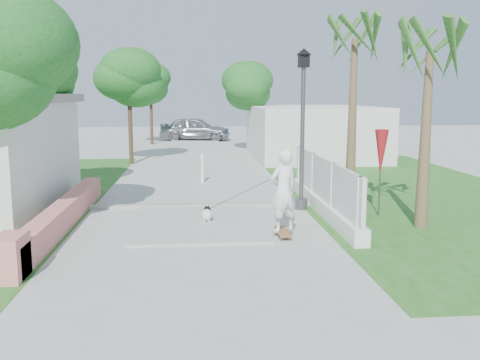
{
  "coord_description": "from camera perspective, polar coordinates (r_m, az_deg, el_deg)",
  "views": [
    {
      "loc": [
        -0.11,
        -9.08,
        3.21
      ],
      "look_at": [
        1.04,
        4.0,
        1.1
      ],
      "focal_mm": 40.0,
      "sensor_mm": 36.0,
      "label": 1
    }
  ],
  "objects": [
    {
      "name": "lattice_fence",
      "position": [
        14.75,
        8.85,
        -1.39
      ],
      "size": [
        0.35,
        7.0,
        1.5
      ],
      "color": "white",
      "rests_on": "ground"
    },
    {
      "name": "palm_far",
      "position": [
        16.32,
        12.12,
        13.41
      ],
      "size": [
        1.8,
        1.8,
        5.3
      ],
      "color": "brown",
      "rests_on": "ground"
    },
    {
      "name": "tree_path_far",
      "position": [
        35.17,
        -9.5,
        10.0
      ],
      "size": [
        3.2,
        3.2,
        5.17
      ],
      "color": "#4C3826",
      "rests_on": "ground"
    },
    {
      "name": "tree_path_right",
      "position": [
        29.25,
        1.56,
        9.69
      ],
      "size": [
        3.0,
        3.0,
        4.79
      ],
      "color": "#4C3826",
      "rests_on": "ground"
    },
    {
      "name": "parked_car",
      "position": [
        37.69,
        -4.8,
        5.48
      ],
      "size": [
        5.12,
        2.76,
        1.65
      ],
      "primitive_type": "imported",
      "rotation": [
        0.0,
        0.0,
        1.4
      ],
      "color": "#A9ADB1",
      "rests_on": "ground"
    },
    {
      "name": "tree_path_left",
      "position": [
        25.23,
        -11.73,
        10.33
      ],
      "size": [
        3.4,
        3.4,
        5.23
      ],
      "color": "#4C3826",
      "rests_on": "ground"
    },
    {
      "name": "pink_wall",
      "position": [
        13.35,
        -18.75,
        -3.9
      ],
      "size": [
        0.45,
        8.2,
        0.8
      ],
      "color": "#E18073",
      "rests_on": "ground"
    },
    {
      "name": "patio_umbrella",
      "position": [
        14.52,
        14.81,
        2.8
      ],
      "size": [
        0.36,
        0.36,
        2.3
      ],
      "color": "#59595E",
      "rests_on": "ground"
    },
    {
      "name": "skateboarder",
      "position": [
        12.68,
        0.65,
        -1.55
      ],
      "size": [
        2.11,
        2.11,
        2.0
      ],
      "rotation": [
        0.0,
        0.0,
        3.58
      ],
      "color": "olive",
      "rests_on": "ground"
    },
    {
      "name": "building_right",
      "position": [
        27.82,
        7.73,
        5.11
      ],
      "size": [
        6.0,
        8.0,
        2.6
      ],
      "primitive_type": "cube",
      "color": "silver",
      "rests_on": "ground"
    },
    {
      "name": "ground",
      "position": [
        9.63,
        -4.14,
        -10.36
      ],
      "size": [
        90.0,
        90.0,
        0.0
      ],
      "primitive_type": "plane",
      "color": "#B7B7B2",
      "rests_on": "ground"
    },
    {
      "name": "palm_near",
      "position": [
        13.48,
        19.56,
        11.78
      ],
      "size": [
        1.8,
        1.8,
        4.7
      ],
      "color": "brown",
      "rests_on": "ground"
    },
    {
      "name": "grass_right",
      "position": [
        18.77,
        17.34,
        -1.12
      ],
      "size": [
        8.0,
        20.0,
        0.01
      ],
      "primitive_type": "cube",
      "color": "#245F1E",
      "rests_on": "ground"
    },
    {
      "name": "path_strip",
      "position": [
        29.25,
        -4.76,
        2.86
      ],
      "size": [
        3.2,
        36.0,
        0.06
      ],
      "primitive_type": "cube",
      "color": "#B7B7B2",
      "rests_on": "ground"
    },
    {
      "name": "bollard",
      "position": [
        19.26,
        -4.03,
        1.27
      ],
      "size": [
        0.14,
        0.14,
        1.09
      ],
      "color": "white",
      "rests_on": "ground"
    },
    {
      "name": "tree_left_mid",
      "position": [
        18.36,
        -22.32,
        9.35
      ],
      "size": [
        3.2,
        3.2,
        4.85
      ],
      "color": "#4C3826",
      "rests_on": "ground"
    },
    {
      "name": "curb",
      "position": [
        15.41,
        -4.49,
        -2.73
      ],
      "size": [
        6.5,
        0.25,
        0.1
      ],
      "primitive_type": "cube",
      "color": "#999993",
      "rests_on": "ground"
    },
    {
      "name": "street_lamp",
      "position": [
        14.91,
        6.69,
        6.06
      ],
      "size": [
        0.44,
        0.44,
        4.44
      ],
      "color": "#59595E",
      "rests_on": "ground"
    },
    {
      "name": "dog",
      "position": [
        13.51,
        -3.56,
        -3.65
      ],
      "size": [
        0.31,
        0.61,
        0.42
      ],
      "rotation": [
        0.0,
        0.0,
        -0.08
      ],
      "color": "white",
      "rests_on": "ground"
    }
  ]
}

